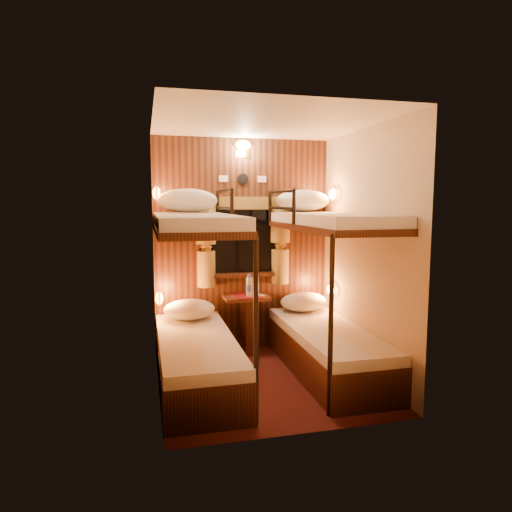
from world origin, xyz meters
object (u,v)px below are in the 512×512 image
object	(u,v)px
bunk_left	(196,325)
bottle_right	(256,287)
table	(246,316)
bunk_right	(327,317)
bottle_left	(249,287)

from	to	relation	value
bunk_left	bottle_right	bearing A→B (deg)	45.45
bunk_left	table	world-z (taller)	bunk_left
bunk_right	bottle_left	bearing A→B (deg)	130.95
bottle_left	bottle_right	xyz separation A→B (m)	(0.09, 0.04, -0.01)
bottle_left	table	bearing A→B (deg)	109.06
bunk_left	bottle_left	size ratio (longest dim) A/B	7.57
bunk_right	table	distance (m)	1.02
table	bunk_right	bearing A→B (deg)	-50.33
bunk_right	bottle_left	world-z (taller)	bunk_right
bottle_left	bunk_right	bearing A→B (deg)	-49.05
bunk_left	table	xyz separation A→B (m)	(0.65, 0.78, -0.14)
bunk_left	bottle_left	xyz separation A→B (m)	(0.67, 0.72, 0.20)
bunk_right	table	size ratio (longest dim) A/B	2.90
bottle_right	bottle_left	bearing A→B (deg)	-154.08
bunk_left	bunk_right	xyz separation A→B (m)	(1.30, 0.00, 0.00)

